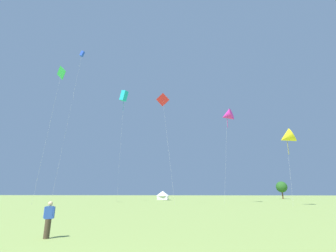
{
  "coord_description": "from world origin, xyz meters",
  "views": [
    {
      "loc": [
        3.62,
        -4.36,
        2.15
      ],
      "look_at": [
        0.0,
        32.0,
        12.42
      ],
      "focal_mm": 25.4,
      "sensor_mm": 36.0,
      "label": 1
    }
  ],
  "objects_px": {
    "kite_blue_box": "(82,55)",
    "kite_red_diamond": "(163,100)",
    "kite_magenta_delta": "(227,116)",
    "person_spectator": "(48,220)",
    "tree_distant_left": "(282,187)",
    "kite_green_diamond": "(61,74)",
    "kite_yellow_delta": "(287,138)",
    "kite_cyan_box": "(124,96)",
    "festival_tent_left": "(163,195)"
  },
  "relations": [
    {
      "from": "kite_magenta_delta",
      "to": "kite_cyan_box",
      "type": "distance_m",
      "value": 27.66
    },
    {
      "from": "kite_yellow_delta",
      "to": "kite_green_diamond",
      "type": "distance_m",
      "value": 47.28
    },
    {
      "from": "kite_blue_box",
      "to": "kite_magenta_delta",
      "type": "bearing_deg",
      "value": 7.13
    },
    {
      "from": "kite_red_diamond",
      "to": "festival_tent_left",
      "type": "distance_m",
      "value": 37.07
    },
    {
      "from": "kite_blue_box",
      "to": "kite_red_diamond",
      "type": "bearing_deg",
      "value": -12.4
    },
    {
      "from": "kite_magenta_delta",
      "to": "kite_cyan_box",
      "type": "relative_size",
      "value": 0.73
    },
    {
      "from": "kite_yellow_delta",
      "to": "tree_distant_left",
      "type": "xyz_separation_m",
      "value": [
        14.39,
        46.93,
        -7.75
      ]
    },
    {
      "from": "kite_cyan_box",
      "to": "kite_green_diamond",
      "type": "xyz_separation_m",
      "value": [
        -9.73,
        -14.31,
        -0.46
      ]
    },
    {
      "from": "kite_red_diamond",
      "to": "tree_distant_left",
      "type": "distance_m",
      "value": 61.67
    },
    {
      "from": "tree_distant_left",
      "to": "festival_tent_left",
      "type": "bearing_deg",
      "value": -160.4
    },
    {
      "from": "kite_red_diamond",
      "to": "kite_green_diamond",
      "type": "relative_size",
      "value": 0.76
    },
    {
      "from": "kite_yellow_delta",
      "to": "kite_blue_box",
      "type": "distance_m",
      "value": 49.81
    },
    {
      "from": "kite_yellow_delta",
      "to": "kite_blue_box",
      "type": "relative_size",
      "value": 0.37
    },
    {
      "from": "kite_green_diamond",
      "to": "person_spectator",
      "type": "xyz_separation_m",
      "value": [
        20.3,
        -31.66,
        -25.96
      ]
    },
    {
      "from": "kite_green_diamond",
      "to": "kite_yellow_delta",
      "type": "bearing_deg",
      "value": 0.9
    },
    {
      "from": "kite_yellow_delta",
      "to": "tree_distant_left",
      "type": "height_order",
      "value": "kite_yellow_delta"
    },
    {
      "from": "kite_blue_box",
      "to": "person_spectator",
      "type": "bearing_deg",
      "value": -62.88
    },
    {
      "from": "kite_magenta_delta",
      "to": "kite_cyan_box",
      "type": "height_order",
      "value": "kite_cyan_box"
    },
    {
      "from": "kite_green_diamond",
      "to": "tree_distant_left",
      "type": "xyz_separation_m",
      "value": [
        59.24,
        47.64,
        -22.71
      ]
    },
    {
      "from": "tree_distant_left",
      "to": "kite_green_diamond",
      "type": "bearing_deg",
      "value": -141.2
    },
    {
      "from": "kite_blue_box",
      "to": "kite_yellow_delta",
      "type": "bearing_deg",
      "value": -6.71
    },
    {
      "from": "festival_tent_left",
      "to": "tree_distant_left",
      "type": "distance_m",
      "value": 43.67
    },
    {
      "from": "kite_red_diamond",
      "to": "kite_blue_box",
      "type": "distance_m",
      "value": 25.97
    },
    {
      "from": "kite_magenta_delta",
      "to": "kite_red_diamond",
      "type": "height_order",
      "value": "kite_red_diamond"
    },
    {
      "from": "kite_magenta_delta",
      "to": "kite_cyan_box",
      "type": "bearing_deg",
      "value": 171.1
    },
    {
      "from": "kite_cyan_box",
      "to": "kite_green_diamond",
      "type": "relative_size",
      "value": 1.01
    },
    {
      "from": "kite_blue_box",
      "to": "festival_tent_left",
      "type": "distance_m",
      "value": 46.47
    },
    {
      "from": "person_spectator",
      "to": "festival_tent_left",
      "type": "relative_size",
      "value": 0.43
    },
    {
      "from": "kite_yellow_delta",
      "to": "person_spectator",
      "type": "relative_size",
      "value": 7.8
    },
    {
      "from": "kite_magenta_delta",
      "to": "person_spectator",
      "type": "bearing_deg",
      "value": -110.47
    },
    {
      "from": "kite_cyan_box",
      "to": "kite_yellow_delta",
      "type": "distance_m",
      "value": 40.7
    },
    {
      "from": "kite_red_diamond",
      "to": "person_spectator",
      "type": "relative_size",
      "value": 12.55
    },
    {
      "from": "festival_tent_left",
      "to": "tree_distant_left",
      "type": "bearing_deg",
      "value": 19.6
    },
    {
      "from": "person_spectator",
      "to": "tree_distant_left",
      "type": "xyz_separation_m",
      "value": [
        38.94,
        79.29,
        3.25
      ]
    },
    {
      "from": "kite_magenta_delta",
      "to": "person_spectator",
      "type": "height_order",
      "value": "kite_magenta_delta"
    },
    {
      "from": "kite_red_diamond",
      "to": "tree_distant_left",
      "type": "relative_size",
      "value": 3.6
    },
    {
      "from": "kite_yellow_delta",
      "to": "kite_blue_box",
      "type": "xyz_separation_m",
      "value": [
        -43.76,
        5.15,
        23.23
      ]
    },
    {
      "from": "kite_blue_box",
      "to": "tree_distant_left",
      "type": "xyz_separation_m",
      "value": [
        58.15,
        41.78,
        -30.98
      ]
    },
    {
      "from": "kite_blue_box",
      "to": "person_spectator",
      "type": "height_order",
      "value": "kite_blue_box"
    },
    {
      "from": "person_spectator",
      "to": "festival_tent_left",
      "type": "xyz_separation_m",
      "value": [
        -2.12,
        64.67,
        0.61
      ]
    },
    {
      "from": "kite_green_diamond",
      "to": "tree_distant_left",
      "type": "bearing_deg",
      "value": 38.8
    },
    {
      "from": "festival_tent_left",
      "to": "tree_distant_left",
      "type": "xyz_separation_m",
      "value": [
        41.07,
        14.63,
        2.64
      ]
    },
    {
      "from": "kite_cyan_box",
      "to": "tree_distant_left",
      "type": "distance_m",
      "value": 64.03
    },
    {
      "from": "kite_yellow_delta",
      "to": "festival_tent_left",
      "type": "xyz_separation_m",
      "value": [
        -26.67,
        32.3,
        -10.39
      ]
    },
    {
      "from": "kite_magenta_delta",
      "to": "festival_tent_left",
      "type": "height_order",
      "value": "kite_magenta_delta"
    },
    {
      "from": "kite_red_diamond",
      "to": "festival_tent_left",
      "type": "xyz_separation_m",
      "value": [
        -3.75,
        31.73,
        -18.8
      ]
    },
    {
      "from": "kite_red_diamond",
      "to": "kite_yellow_delta",
      "type": "xyz_separation_m",
      "value": [
        22.92,
        -0.57,
        -8.41
      ]
    },
    {
      "from": "kite_yellow_delta",
      "to": "person_spectator",
      "type": "distance_m",
      "value": 42.08
    },
    {
      "from": "kite_green_diamond",
      "to": "festival_tent_left",
      "type": "height_order",
      "value": "kite_green_diamond"
    },
    {
      "from": "kite_blue_box",
      "to": "person_spectator",
      "type": "xyz_separation_m",
      "value": [
        19.21,
        -37.51,
        -34.23
      ]
    }
  ]
}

